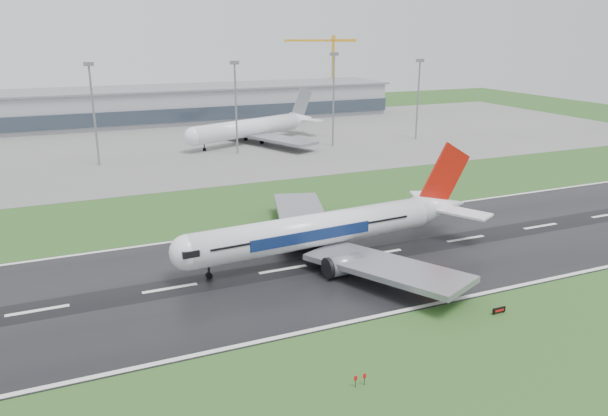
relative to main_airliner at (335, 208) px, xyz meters
name	(u,v)px	position (x,y,z in m)	size (l,w,h in m)	color
ground	(283,270)	(-11.63, -3.03, -9.32)	(520.00, 520.00, 0.00)	#254E1C
runway	(283,270)	(-11.63, -3.03, -9.27)	(400.00, 45.00, 0.10)	black
apron	(162,146)	(-11.63, 121.97, -9.28)	(400.00, 130.00, 0.08)	slate
terminal	(138,107)	(-11.63, 181.97, -1.82)	(240.00, 36.00, 15.00)	gray
main_airliner	(335,208)	(0.00, 0.00, 0.00)	(62.46, 59.49, 18.44)	white
parked_airliner	(252,118)	(21.20, 114.49, 0.05)	(63.37, 59.00, 18.57)	white
tower_crane	(333,72)	(94.83, 196.97, 10.13)	(38.93, 2.12, 38.89)	gold
runway_sign	(499,311)	(12.31, -31.20, -8.80)	(2.30, 0.26, 1.04)	black
floodmast_2	(94,117)	(-35.41, 96.97, 5.99)	(0.64, 0.64, 30.62)	gray
floodmast_3	(236,110)	(10.02, 96.97, 5.73)	(0.64, 0.64, 30.11)	gray
floodmast_4	(333,102)	(46.64, 96.97, 6.83)	(0.64, 0.64, 32.31)	gray
floodmast_5	(418,101)	(82.90, 96.97, 5.39)	(0.64, 0.64, 29.42)	gray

